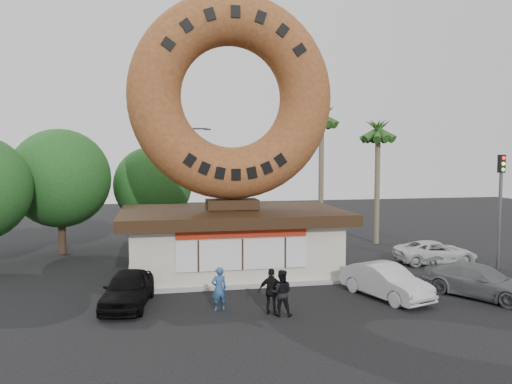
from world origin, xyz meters
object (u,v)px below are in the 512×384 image
object	(u,v)px
car_black	(128,289)
person_right	(272,291)
traffic_signal	(500,197)
person_center	(281,293)
donut_shop	(232,239)
car_white	(435,252)
street_lamp	(184,178)
car_silver	(386,281)
giant_donut	(232,97)
car_grey	(480,281)
person_left	(219,289)

from	to	relation	value
car_black	person_right	bearing A→B (deg)	-12.54
traffic_signal	person_center	distance (m)	14.55
donut_shop	car_white	xyz separation A→B (m)	(11.51, -0.02, -1.14)
street_lamp	car_silver	size ratio (longest dim) A/B	1.85
car_silver	traffic_signal	bearing A→B (deg)	6.45
giant_donut	car_white	distance (m)	14.21
traffic_signal	car_grey	size ratio (longest dim) A/B	1.29
car_black	car_silver	size ratio (longest dim) A/B	0.97
person_left	person_right	bearing A→B (deg)	144.72
person_right	car_black	size ratio (longest dim) A/B	0.42
traffic_signal	person_left	size ratio (longest dim) A/B	3.54
donut_shop	car_silver	distance (m)	8.19
giant_donut	street_lamp	bearing A→B (deg)	100.51
giant_donut	person_right	xyz separation A→B (m)	(0.45, -6.99, -8.09)
person_left	person_center	bearing A→B (deg)	142.50
car_silver	car_grey	world-z (taller)	car_silver
donut_shop	person_center	size ratio (longest dim) A/B	6.38
car_black	car_grey	distance (m)	14.74
giant_donut	car_black	world-z (taller)	giant_donut
person_left	person_center	size ratio (longest dim) A/B	0.98
street_lamp	car_black	size ratio (longest dim) A/B	1.91
person_center	car_white	world-z (taller)	person_center
car_silver	car_grey	size ratio (longest dim) A/B	0.92
donut_shop	person_left	world-z (taller)	donut_shop
street_lamp	person_right	world-z (taller)	street_lamp
car_grey	person_right	bearing A→B (deg)	152.01
giant_donut	car_black	size ratio (longest dim) A/B	2.47
traffic_signal	donut_shop	bearing A→B (deg)	171.90
street_lamp	car_silver	xyz separation A→B (m)	(7.54, -15.82, -3.77)
street_lamp	giant_donut	bearing A→B (deg)	-79.49
person_right	car_black	xyz separation A→B (m)	(-5.43, 2.12, -0.17)
car_silver	person_left	bearing A→B (deg)	164.29
person_right	person_center	bearing A→B (deg)	163.43
street_lamp	traffic_signal	world-z (taller)	street_lamp
donut_shop	street_lamp	distance (m)	10.54
person_right	donut_shop	bearing A→B (deg)	-64.26
traffic_signal	car_grey	distance (m)	7.00
car_black	car_white	world-z (taller)	car_black
giant_donut	car_black	distance (m)	10.80
donut_shop	giant_donut	size ratio (longest dim) A/B	1.08
giant_donut	car_black	xyz separation A→B (m)	(-4.98, -4.87, -8.26)
person_center	car_grey	xyz separation A→B (m)	(8.92, 0.74, -0.19)
car_white	street_lamp	bearing A→B (deg)	57.57
donut_shop	person_center	xyz separation A→B (m)	(0.76, -7.22, -0.89)
person_left	person_right	size ratio (longest dim) A/B	0.97
street_lamp	person_left	world-z (taller)	street_lamp
person_center	car_white	size ratio (longest dim) A/B	0.39
traffic_signal	person_right	distance (m)	14.74
person_center	person_right	xyz separation A→B (m)	(-0.31, 0.25, 0.00)
car_silver	giant_donut	bearing A→B (deg)	116.19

